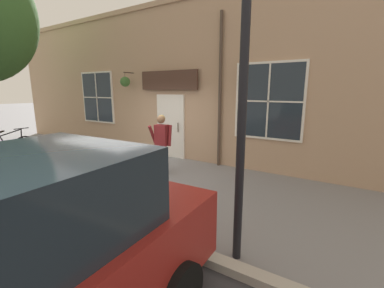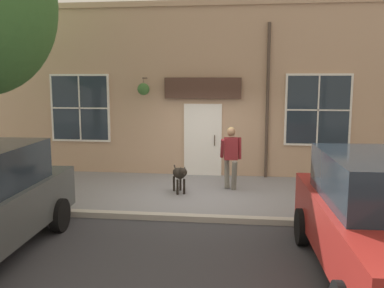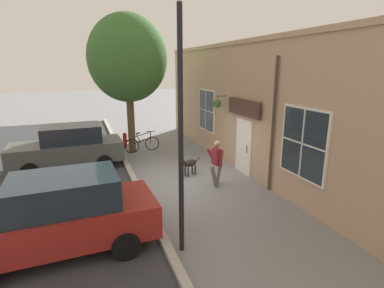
# 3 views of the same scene
# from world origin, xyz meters

# --- Properties ---
(ground_plane) EXTENTS (90.00, 90.00, 0.00)m
(ground_plane) POSITION_xyz_m (0.00, 0.00, 0.00)
(ground_plane) COLOR gray
(curb_and_road) EXTENTS (10.10, 28.00, 0.12)m
(curb_and_road) POSITION_xyz_m (5.85, 0.00, 0.02)
(curb_and_road) COLOR #B2ADA3
(curb_and_road) RESTS_ON ground_plane
(storefront_facade) EXTENTS (0.95, 18.00, 5.00)m
(storefront_facade) POSITION_xyz_m (-2.34, -0.01, 2.50)
(storefront_facade) COLOR tan
(storefront_facade) RESTS_ON ground_plane
(pedestrian_walking) EXTENTS (0.58, 0.55, 1.61)m
(pedestrian_walking) POSITION_xyz_m (-0.62, 0.81, 0.95)
(pedestrian_walking) COLOR #6B665B
(pedestrian_walking) RESTS_ON ground_plane
(dog_on_leash) EXTENTS (0.96, 0.50, 0.72)m
(dog_on_leash) POSITION_xyz_m (-0.06, -0.42, 0.49)
(dog_on_leash) COLOR black
(dog_on_leash) RESTS_ON ground_plane
(street_tree_by_curb) EXTENTS (3.57, 3.22, 6.36)m
(street_tree_by_curb) POSITION_xyz_m (1.43, -4.44, 4.31)
(street_tree_by_curb) COLOR brown
(street_tree_by_curb) RESTS_ON ground_plane
(leaning_bicycle) EXTENTS (1.73, 0.23, 1.00)m
(leaning_bicycle) POSITION_xyz_m (0.94, -4.40, 0.38)
(leaning_bicycle) COLOR black
(leaning_bicycle) RESTS_ON ground_plane
(parked_car_nearest_curb) EXTENTS (4.37, 2.07, 1.75)m
(parked_car_nearest_curb) POSITION_xyz_m (4.20, -3.04, 0.88)
(parked_car_nearest_curb) COLOR #474C4C
(parked_car_nearest_curb) RESTS_ON ground_plane
(parked_car_mid_block) EXTENTS (4.37, 2.07, 1.75)m
(parked_car_mid_block) POSITION_xyz_m (4.22, 3.08, 0.88)
(parked_car_mid_block) COLOR maroon
(parked_car_mid_block) RESTS_ON ground_plane
(street_lamp) EXTENTS (0.32, 0.32, 5.53)m
(street_lamp) POSITION_xyz_m (1.69, 3.99, 3.54)
(street_lamp) COLOR black
(street_lamp) RESTS_ON ground_plane
(fire_hydrant) EXTENTS (0.34, 0.20, 0.77)m
(fire_hydrant) POSITION_xyz_m (1.63, -5.48, 0.40)
(fire_hydrant) COLOR red
(fire_hydrant) RESTS_ON ground_plane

